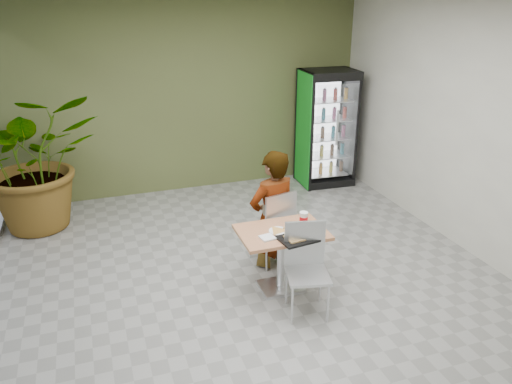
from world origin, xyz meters
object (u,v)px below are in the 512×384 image
soda_cup (304,219)px  dining_table (282,248)px  chair_near (306,261)px  chair_far (276,222)px  cafeteria_tray (299,239)px  potted_plant (35,162)px  beverage_fridge (327,128)px  seated_woman (272,220)px

soda_cup → dining_table: bearing=-173.5°
chair_near → chair_far: bearing=101.4°
cafeteria_tray → chair_far: bearing=86.6°
chair_near → potted_plant: 4.23m
dining_table → soda_cup: bearing=6.5°
chair_near → potted_plant: bearing=144.7°
dining_table → chair_far: 0.56m
cafeteria_tray → potted_plant: 4.07m
beverage_fridge → soda_cup: bearing=-117.6°
seated_woman → potted_plant: (-2.79, 2.13, 0.39)m
cafeteria_tray → potted_plant: bearing=132.9°
soda_cup → beverage_fridge: size_ratio=0.09×
dining_table → cafeteria_tray: bearing=-70.8°
chair_far → beverage_fridge: (1.89, 2.44, 0.42)m
dining_table → cafeteria_tray: (0.09, -0.26, 0.23)m
chair_near → beverage_fridge: beverage_fridge is taller
soda_cup → cafeteria_tray: 0.35m
chair_near → cafeteria_tray: bearing=107.9°
seated_woman → cafeteria_tray: (-0.02, -0.85, 0.16)m
dining_table → beverage_fridge: bearing=55.7°
soda_cup → cafeteria_tray: soda_cup is taller
chair_far → potted_plant: 3.58m
chair_far → seated_woman: seated_woman is taller
dining_table → seated_woman: bearing=79.2°
chair_near → beverage_fridge: (1.93, 3.41, 0.42)m
dining_table → potted_plant: (-2.68, 2.72, 0.46)m
chair_far → potted_plant: size_ratio=0.50×
chair_far → chair_near: size_ratio=1.01×
dining_table → soda_cup: size_ratio=5.71×
soda_cup → potted_plant: size_ratio=0.09×
soda_cup → beverage_fridge: 3.44m
dining_table → soda_cup: 0.41m
chair_far → potted_plant: (-2.82, 2.18, 0.41)m
beverage_fridge → potted_plant: beverage_fridge is taller
chair_near → seated_woman: bearing=102.8°
cafeteria_tray → chair_near: bearing=-85.4°
cafeteria_tray → potted_plant: (-2.77, 2.98, 0.23)m
beverage_fridge → chair_far: bearing=-124.6°
seated_woman → beverage_fridge: (1.92, 2.39, 0.40)m
beverage_fridge → chair_near: bearing=-116.2°
chair_near → beverage_fridge: size_ratio=0.50×
dining_table → soda_cup: soda_cup is taller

